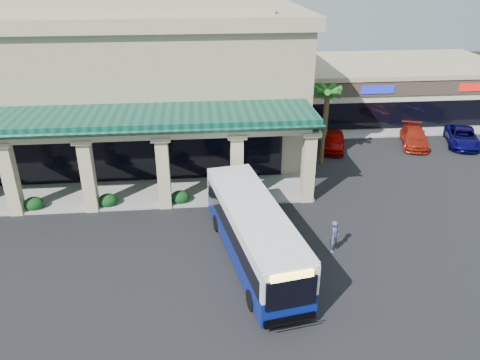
{
  "coord_description": "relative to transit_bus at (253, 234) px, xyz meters",
  "views": [
    {
      "loc": [
        -0.85,
        -21.07,
        14.2
      ],
      "look_at": [
        1.58,
        4.02,
        2.2
      ],
      "focal_mm": 35.0,
      "sensor_mm": 36.0,
      "label": 1
    }
  ],
  "objects": [
    {
      "name": "pedestrian",
      "position": [
        4.4,
        0.36,
        -0.65
      ],
      "size": [
        0.73,
        0.78,
        1.79
      ],
      "primitive_type": "imported",
      "rotation": [
        0.0,
        0.0,
        0.95
      ],
      "color": "#434D65",
      "rests_on": "ground"
    },
    {
      "name": "transit_bus",
      "position": [
        0.0,
        0.0,
        0.0
      ],
      "size": [
        4.45,
        11.38,
        3.1
      ],
      "primitive_type": null,
      "rotation": [
        0.0,
        0.0,
        0.17
      ],
      "color": "navy",
      "rests_on": "ground"
    },
    {
      "name": "car_silver",
      "position": [
        8.43,
        14.74,
        -0.83
      ],
      "size": [
        2.82,
        4.53,
        1.44
      ],
      "primitive_type": "imported",
      "rotation": [
        0.0,
        0.0,
        -0.29
      ],
      "color": "#9A0200",
      "rests_on": "ground"
    },
    {
      "name": "palm_1",
      "position": [
        7.73,
        15.0,
        1.35
      ],
      "size": [
        2.4,
        2.4,
        5.8
      ],
      "primitive_type": null,
      "color": "#1A5516",
      "rests_on": "ground"
    },
    {
      "name": "arcade",
      "position": [
        -9.77,
        7.8,
        1.3
      ],
      "size": [
        30.0,
        6.2,
        5.7
      ],
      "primitive_type": null,
      "color": "#093B2E",
      "rests_on": "ground"
    },
    {
      "name": "car_red",
      "position": [
        15.36,
        15.01,
        -0.84
      ],
      "size": [
        3.37,
        5.26,
        1.42
      ],
      "primitive_type": "imported",
      "rotation": [
        0.0,
        0.0,
        -0.31
      ],
      "color": "#A22212",
      "rests_on": "ground"
    },
    {
      "name": "car_gray",
      "position": [
        19.37,
        14.66,
        -0.84
      ],
      "size": [
        3.96,
        5.6,
        1.42
      ],
      "primitive_type": "imported",
      "rotation": [
        0.0,
        0.0,
        -0.35
      ],
      "color": "#07054A",
      "rests_on": "ground"
    },
    {
      "name": "strip_mall",
      "position": [
        16.23,
        25.0,
        0.9
      ],
      "size": [
        22.5,
        12.5,
        4.9
      ],
      "primitive_type": null,
      "color": "beige",
      "rests_on": "ground"
    },
    {
      "name": "palm_0",
      "position": [
        6.73,
        12.0,
        1.75
      ],
      "size": [
        2.4,
        2.4,
        6.6
      ],
      "primitive_type": null,
      "color": "#1A5516",
      "rests_on": "ground"
    },
    {
      "name": "ground",
      "position": [
        -1.77,
        1.0,
        -1.55
      ],
      "size": [
        110.0,
        110.0,
        0.0
      ],
      "primitive_type": "plane",
      "color": "black"
    },
    {
      "name": "main_building",
      "position": [
        -9.77,
        17.0,
        4.12
      ],
      "size": [
        30.8,
        14.8,
        11.35
      ],
      "primitive_type": null,
      "color": "tan",
      "rests_on": "ground"
    },
    {
      "name": "broadleaf_tree",
      "position": [
        5.73,
        20.0,
        0.85
      ],
      "size": [
        2.6,
        2.6,
        4.81
      ],
      "primitive_type": null,
      "color": "black",
      "rests_on": "ground"
    }
  ]
}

